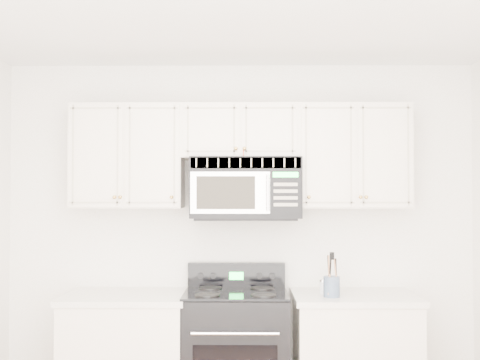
{
  "coord_description": "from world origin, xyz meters",
  "views": [
    {
      "loc": [
        0.04,
        -2.8,
        1.62
      ],
      "look_at": [
        0.0,
        1.3,
        1.72
      ],
      "focal_mm": 45.0,
      "sensor_mm": 36.0,
      "label": 1
    }
  ],
  "objects": [
    {
      "name": "microwave",
      "position": [
        0.04,
        1.55,
        1.67
      ],
      "size": [
        0.79,
        0.44,
        0.43
      ],
      "color": "black",
      "rests_on": "ground"
    },
    {
      "name": "upper_cabinets",
      "position": [
        0.0,
        1.58,
        1.93
      ],
      "size": [
        2.44,
        0.37,
        0.75
      ],
      "color": "beige",
      "rests_on": "ground"
    },
    {
      "name": "utensil_crock",
      "position": [
        0.62,
        1.32,
        1.0
      ],
      "size": [
        0.11,
        0.11,
        0.3
      ],
      "color": "#455D73",
      "rests_on": "base_cabinet_right"
    },
    {
      "name": "shaker_salt",
      "position": [
        0.58,
        1.43,
        0.97
      ],
      "size": [
        0.04,
        0.04,
        0.1
      ],
      "color": "silver",
      "rests_on": "base_cabinet_right"
    },
    {
      "name": "room",
      "position": [
        0.0,
        0.0,
        1.3
      ],
      "size": [
        3.51,
        3.51,
        2.61
      ],
      "color": "brown",
      "rests_on": "ground"
    },
    {
      "name": "range",
      "position": [
        -0.03,
        1.45,
        0.48
      ],
      "size": [
        0.72,
        0.66,
        1.11
      ],
      "color": "black",
      "rests_on": "ground"
    },
    {
      "name": "shaker_pepper",
      "position": [
        0.66,
        1.48,
        0.97
      ],
      "size": [
        0.04,
        0.04,
        0.1
      ],
      "color": "silver",
      "rests_on": "base_cabinet_right"
    }
  ]
}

